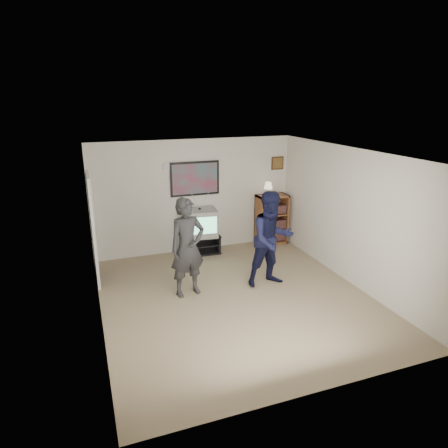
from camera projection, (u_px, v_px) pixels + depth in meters
room_shell at (229, 224)px, 6.89m from camera, size 4.51×5.00×2.51m
media_stand at (201, 244)px, 8.91m from camera, size 0.85×0.49×0.42m
crt_television at (200, 223)px, 8.75m from camera, size 0.78×0.68×0.60m
bookshelf at (272, 219)px, 9.41m from camera, size 0.71×0.41×1.17m
table_lamp at (268, 189)px, 9.13m from camera, size 0.20×0.20×0.32m
person_tall at (187, 247)px, 6.86m from camera, size 0.71×0.54×1.75m
person_short at (272, 239)px, 7.23m from camera, size 0.89×0.71×1.77m
controller_left at (187, 222)px, 6.95m from camera, size 0.05×0.12×0.03m
controller_right at (263, 229)px, 7.39m from camera, size 0.06×0.12×0.03m
poster at (195, 179)px, 8.68m from camera, size 1.10×0.03×0.75m
air_vent at (169, 166)px, 8.41m from camera, size 0.28×0.02×0.14m
small_picture at (278, 163)px, 9.26m from camera, size 0.30×0.03×0.30m
doorway at (92, 230)px, 7.37m from camera, size 0.03×0.85×2.00m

